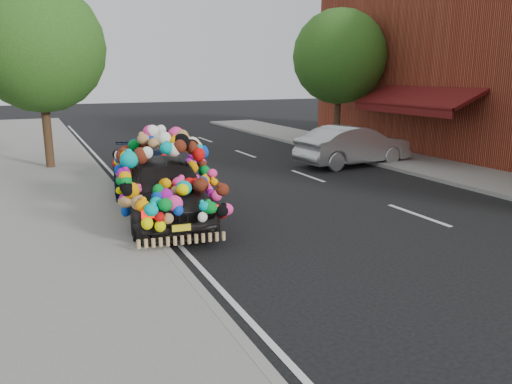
# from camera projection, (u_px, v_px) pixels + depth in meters

# --- Properties ---
(ground) EXTENTS (100.00, 100.00, 0.00)m
(ground) POSITION_uv_depth(u_px,v_px,m) (279.00, 236.00, 10.05)
(ground) COLOR black
(ground) RESTS_ON ground
(sidewalk) EXTENTS (4.00, 60.00, 0.12)m
(sidewalk) POSITION_uv_depth(u_px,v_px,m) (50.00, 267.00, 8.28)
(sidewalk) COLOR gray
(sidewalk) RESTS_ON ground
(kerb) EXTENTS (0.15, 60.00, 0.13)m
(kerb) POSITION_uv_depth(u_px,v_px,m) (165.00, 249.00, 9.07)
(kerb) COLOR gray
(kerb) RESTS_ON ground
(footpath_far) EXTENTS (3.00, 40.00, 0.12)m
(footpath_far) POSITION_uv_depth(u_px,v_px,m) (463.00, 174.00, 16.02)
(footpath_far) COLOR gray
(footpath_far) RESTS_ON ground
(lane_markings) EXTENTS (6.00, 50.00, 0.01)m
(lane_markings) POSITION_uv_depth(u_px,v_px,m) (418.00, 215.00, 11.51)
(lane_markings) COLOR silver
(lane_markings) RESTS_ON ground
(tree_near_sidewalk) EXTENTS (4.20, 4.20, 6.13)m
(tree_near_sidewalk) POSITION_uv_depth(u_px,v_px,m) (39.00, 47.00, 15.97)
(tree_near_sidewalk) COLOR #332114
(tree_near_sidewalk) RESTS_ON ground
(tree_far_b) EXTENTS (4.00, 4.00, 5.90)m
(tree_far_b) POSITION_uv_depth(u_px,v_px,m) (339.00, 57.00, 21.25)
(tree_far_b) COLOR #332114
(tree_far_b) RESTS_ON ground
(plush_art_car) EXTENTS (2.60, 4.67, 2.10)m
(plush_art_car) POSITION_uv_depth(u_px,v_px,m) (164.00, 173.00, 10.83)
(plush_art_car) COLOR black
(plush_art_car) RESTS_ON ground
(navy_sedan) EXTENTS (2.22, 4.24, 1.17)m
(navy_sedan) POSITION_uv_depth(u_px,v_px,m) (144.00, 170.00, 13.87)
(navy_sedan) COLOR black
(navy_sedan) RESTS_ON ground
(silver_hatchback) EXTENTS (4.37, 1.83, 1.40)m
(silver_hatchback) POSITION_uv_depth(u_px,v_px,m) (354.00, 145.00, 17.72)
(silver_hatchback) COLOR #A9ABB0
(silver_hatchback) RESTS_ON ground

